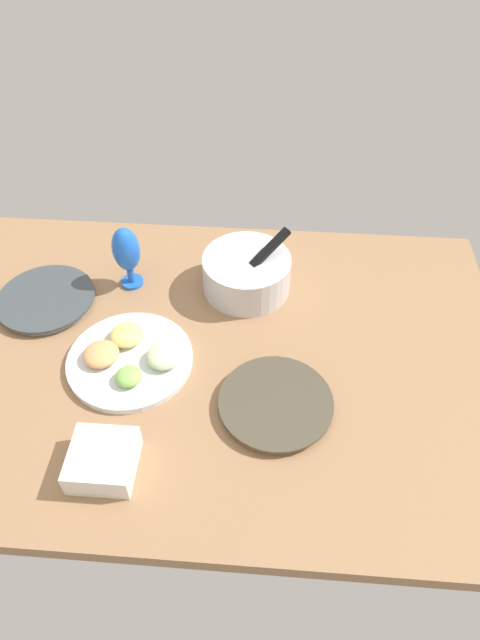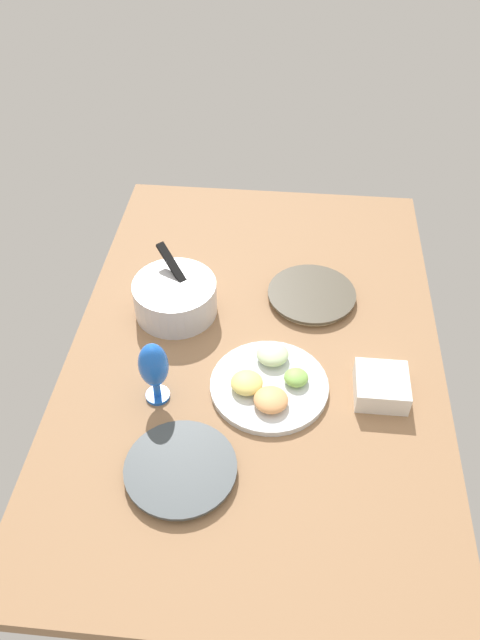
# 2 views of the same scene
# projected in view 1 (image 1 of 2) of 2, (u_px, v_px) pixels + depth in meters

# --- Properties ---
(ground_plane) EXTENTS (1.60, 1.04, 0.04)m
(ground_plane) POSITION_uv_depth(u_px,v_px,m) (193.00, 356.00, 1.41)
(ground_plane) COLOR #99704C
(dinner_plate_left) EXTENTS (0.27, 0.27, 0.02)m
(dinner_plate_left) POSITION_uv_depth(u_px,v_px,m) (46.00, 300.00, 1.51)
(dinner_plate_left) COLOR silver
(dinner_plate_left) RESTS_ON ground_plane
(dinner_plate_right) EXTENTS (0.27, 0.27, 0.02)m
(dinner_plate_right) POSITION_uv_depth(u_px,v_px,m) (276.00, 404.00, 1.27)
(dinner_plate_right) COLOR beige
(dinner_plate_right) RESTS_ON ground_plane
(mixing_bowl) EXTENTS (0.24, 0.24, 0.17)m
(mixing_bowl) POSITION_uv_depth(u_px,v_px,m) (247.00, 272.00, 1.52)
(mixing_bowl) COLOR silver
(mixing_bowl) RESTS_ON ground_plane
(fruit_platter) EXTENTS (0.31, 0.31, 0.05)m
(fruit_platter) POSITION_uv_depth(u_px,v_px,m) (130.00, 357.00, 1.36)
(fruit_platter) COLOR silver
(fruit_platter) RESTS_ON ground_plane
(hurricane_glass_blue) EXTENTS (0.08, 0.08, 0.19)m
(hurricane_glass_blue) POSITION_uv_depth(u_px,v_px,m) (126.00, 252.00, 1.49)
(hurricane_glass_blue) COLOR blue
(hurricane_glass_blue) RESTS_ON ground_plane
(square_bowl_white) EXTENTS (0.14, 0.14, 0.06)m
(square_bowl_white) POSITION_uv_depth(u_px,v_px,m) (103.00, 459.00, 1.15)
(square_bowl_white) COLOR white
(square_bowl_white) RESTS_ON ground_plane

